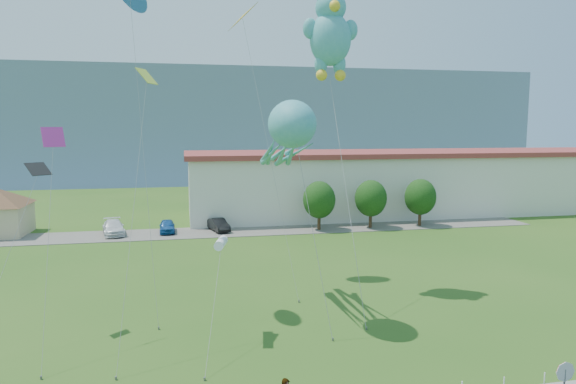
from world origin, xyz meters
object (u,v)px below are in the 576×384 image
Objects in this scene: warehouse at (415,181)px; stop_sign at (565,377)px; parked_car_blue at (167,226)px; teddy_bear_kite at (331,32)px; octopus_kite at (288,136)px; parked_car_black at (218,225)px; parked_car_white at (113,227)px.

stop_sign is at bearing -108.90° from warehouse.
teddy_bear_kite reaches higher than parked_car_blue.
stop_sign is 0.12× the size of teddy_bear_kite.
warehouse is 33.66m from parked_car_blue.
warehouse is 43.39m from octopus_kite.
stop_sign is 0.63× the size of parked_car_blue.
octopus_kite is (7.91, -26.88, 10.05)m from parked_car_blue.
warehouse is at bearing 2.16° from parked_car_black.
stop_sign is 24.32m from teddy_bear_kite.
parked_car_blue is (-32.45, -8.28, -3.38)m from warehouse.
parked_car_black is 28.56m from octopus_kite.
stop_sign is (-16.50, -48.21, -2.26)m from warehouse.
octopus_kite reaches higher than parked_car_blue.
teddy_bear_kite reaches higher than parked_car_black.
teddy_bear_kite reaches higher than octopus_kite.
parked_car_blue is at bearing 106.41° from octopus_kite.
stop_sign is 0.20× the size of octopus_kite.
stop_sign is 0.49× the size of parked_car_white.
octopus_kite is at bearing 121.63° from stop_sign.
teddy_bear_kite is at bearing 52.32° from octopus_kite.
octopus_kite reaches higher than parked_car_white.
warehouse is 28.50m from parked_car_black.
parked_car_blue is 0.31× the size of octopus_kite.
parked_car_white is 32.57m from teddy_bear_kite.
parked_car_blue is 29.77m from octopus_kite.
octopus_kite is 9.31m from teddy_bear_kite.
teddy_bear_kite reaches higher than warehouse.
warehouse is at bearing 55.56° from teddy_bear_kite.
parked_car_white is at bearing 177.64° from parked_car_blue.
parked_car_blue is 5.47m from parked_car_black.
stop_sign is at bearing -70.24° from parked_car_blue.
stop_sign is 0.61× the size of parked_car_black.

